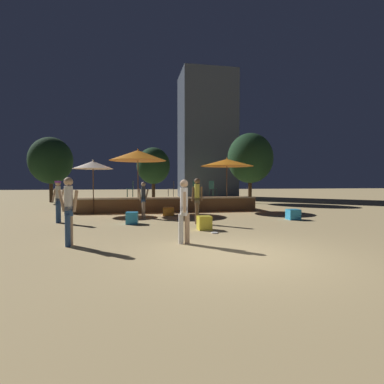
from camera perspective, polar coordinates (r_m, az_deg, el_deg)
The scene contains 23 objects.
ground_plane at distance 6.90m, azimuth 8.30°, elevation -11.68°, with size 120.00×120.00×0.00m, color tan.
wooden_deck at distance 17.13m, azimuth -5.18°, elevation -2.32°, with size 10.03×2.23×0.79m.
patio_umbrella_0 at distance 16.02m, azimuth -18.33°, elevation 4.89°, with size 2.03×2.03×2.76m.
patio_umbrella_1 at distance 16.99m, azimuth 6.67°, elevation 5.57°, with size 2.97×2.97×2.99m.
patio_umbrella_2 at distance 16.06m, azimuth -10.27°, elevation 6.87°, with size 2.98×2.98×3.37m.
cube_seat_0 at distance 13.62m, azimuth 18.72°, elevation -4.07°, with size 0.52×0.52×0.45m.
cube_seat_1 at distance 10.21m, azimuth 2.36°, elevation -5.89°, with size 0.46×0.46×0.47m.
cube_seat_2 at distance 11.82m, azimuth -11.36°, elevation -4.87°, with size 0.48×0.48×0.46m.
cube_seat_3 at distance 14.57m, azimuth -4.45°, elevation -3.69°, with size 0.62×0.62×0.40m.
person_0 at distance 7.84m, azimuth -1.53°, elevation -3.30°, with size 0.29×0.45×1.68m.
person_1 at distance 13.55m, azimuth -9.24°, elevation -1.32°, with size 0.49×0.28×1.62m.
person_2 at distance 11.58m, azimuth 0.97°, elevation -1.31°, with size 0.44×0.29×1.76m.
person_3 at distance 8.16m, azimuth -22.43°, elevation -2.95°, with size 0.52×0.30×1.74m.
person_4 at distance 12.98m, azimuth -24.14°, elevation -1.29°, with size 0.53×0.29×1.67m.
bistro_chair_0 at distance 17.50m, azimuth 3.88°, elevation 0.97°, with size 0.48×0.48×0.90m.
bistro_chair_1 at distance 17.24m, azimuth -3.75°, elevation 0.95°, with size 0.41×0.40×0.90m.
bistro_chair_2 at distance 16.83m, azimuth -11.42°, elevation 0.90°, with size 0.40×0.40×0.90m.
bistro_chair_3 at distance 17.81m, azimuth 0.74°, elevation 0.99°, with size 0.48×0.48×0.90m.
frisbee_disc at distance 9.55m, azimuth 4.29°, elevation -7.74°, with size 0.22×0.22×0.03m.
background_tree_0 at distance 26.34m, azimuth -25.32°, elevation 5.43°, with size 3.35×3.35×5.17m.
background_tree_1 at distance 25.16m, azimuth -7.37°, elevation 4.96°, with size 2.75×2.75×4.49m.
background_tree_2 at distance 23.33m, azimuth 11.02°, elevation 6.32°, with size 3.44×3.44×5.33m.
distant_building at distance 32.53m, azimuth 2.81°, elevation 10.62°, with size 5.59×4.92×13.08m.
Camera 1 is at (-2.20, -6.34, 1.62)m, focal length 28.00 mm.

